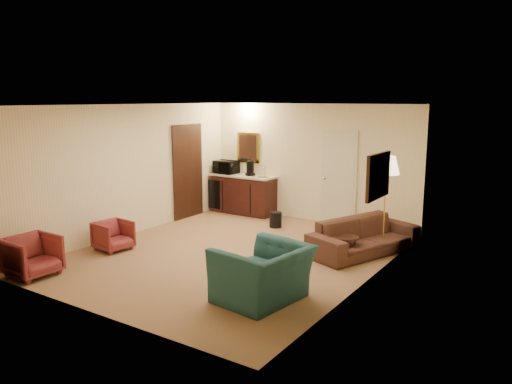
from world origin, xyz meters
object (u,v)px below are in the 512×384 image
coffee_table (339,247)px  wetbar_cabinet (243,194)px  waste_bin (276,220)px  microwave (226,166)px  rose_chair_far (33,254)px  sofa (364,231)px  teal_armchair (263,264)px  rose_chair_near (113,234)px  floor_lamp (385,204)px  coffee_maker (250,169)px

coffee_table → wetbar_cabinet: bearing=150.0°
waste_bin → microwave: microwave is taller
rose_chair_far → microwave: (-0.24, 5.33, 0.76)m
wetbar_cabinet → sofa: (3.60, -1.42, -0.05)m
wetbar_cabinet → teal_armchair: bearing=-52.4°
wetbar_cabinet → teal_armchair: 5.29m
rose_chair_near → teal_armchair: bearing=-91.8°
rose_chair_far → sofa: bearing=-44.4°
sofa → floor_lamp: bearing=-21.7°
teal_armchair → rose_chair_near: size_ratio=1.98×
sofa → teal_armchair: teal_armchair is taller
rose_chair_far → microwave: size_ratio=1.25×
rose_chair_near → waste_bin: rose_chair_near is taller
sofa → coffee_maker: 3.75m
rose_chair_near → coffee_maker: coffee_maker is taller
floor_lamp → coffee_maker: floor_lamp is taller
teal_armchair → coffee_maker: coffee_maker is taller
floor_lamp → coffee_maker: bearing=162.1°
teal_armchair → rose_chair_near: (-3.50, 0.46, -0.22)m
waste_bin → coffee_maker: bearing=147.1°
teal_armchair → rose_chair_far: (-3.48, -1.14, -0.16)m
rose_chair_near → rose_chair_far: (0.02, -1.60, 0.06)m
sofa → waste_bin: bearing=94.2°
floor_lamp → microwave: floor_lamp is taller
wetbar_cabinet → rose_chair_near: (-0.27, -3.73, -0.16)m
coffee_table → waste_bin: (-1.99, 1.21, -0.04)m
floor_lamp → wetbar_cabinet: bearing=163.3°
teal_armchair → sofa: bearing=-179.5°
rose_chair_far → floor_lamp: (4.10, 4.18, 0.52)m
floor_lamp → coffee_maker: (-3.65, 1.18, 0.22)m
teal_armchair → floor_lamp: (0.62, 3.04, 0.36)m
rose_chair_near → sofa: bearing=-53.4°
rose_chair_far → wetbar_cabinet: bearing=-2.5°
rose_chair_near → waste_bin: bearing=-22.5°
wetbar_cabinet → sofa: size_ratio=0.78×
wetbar_cabinet → waste_bin: wetbar_cabinet is taller
rose_chair_far → floor_lamp: size_ratio=0.41×
coffee_table → microwave: 4.38m
sofa → microwave: microwave is taller
microwave → waste_bin: bearing=-19.5°
coffee_table → floor_lamp: size_ratio=0.41×
sofa → teal_armchair: size_ratio=1.80×
rose_chair_far → floor_lamp: 5.87m
rose_chair_near → coffee_maker: size_ratio=1.76×
sofa → rose_chair_near: (-3.87, -2.31, -0.12)m
microwave → coffee_maker: 0.69m
teal_armchair → rose_chair_far: bearing=-63.9°
rose_chair_near → coffee_table: size_ratio=0.83×
teal_armchair → coffee_maker: bearing=-136.3°
floor_lamp → waste_bin: size_ratio=5.29×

